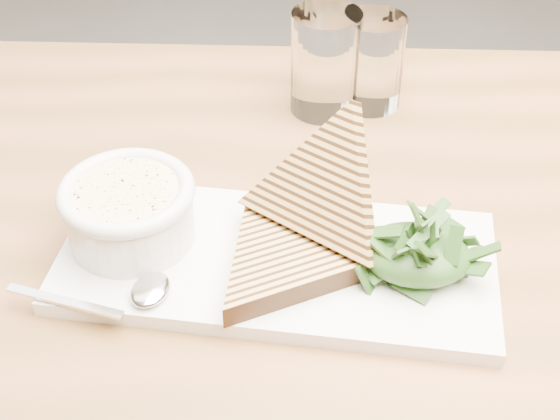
# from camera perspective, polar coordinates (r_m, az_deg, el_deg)

# --- Properties ---
(table_top) EXTENTS (1.16, 0.83, 0.04)m
(table_top) POSITION_cam_1_polar(r_m,az_deg,el_deg) (0.73, -1.01, -2.95)
(table_top) COLOR brown
(table_top) RESTS_ON ground
(platter) EXTENTS (0.38, 0.17, 0.01)m
(platter) POSITION_cam_1_polar(r_m,az_deg,el_deg) (0.68, -0.24, -3.82)
(platter) COLOR white
(platter) RESTS_ON table_top
(soup_bowl) EXTENTS (0.11, 0.11, 0.04)m
(soup_bowl) POSITION_cam_1_polar(r_m,az_deg,el_deg) (0.69, -10.89, -0.54)
(soup_bowl) COLOR white
(soup_bowl) RESTS_ON platter
(soup) EXTENTS (0.09, 0.09, 0.01)m
(soup) POSITION_cam_1_polar(r_m,az_deg,el_deg) (0.68, -11.16, 1.20)
(soup) COLOR beige
(soup) RESTS_ON soup_bowl
(bowl_rim) EXTENTS (0.12, 0.12, 0.01)m
(bowl_rim) POSITION_cam_1_polar(r_m,az_deg,el_deg) (0.67, -11.19, 1.33)
(bowl_rim) COLOR white
(bowl_rim) RESTS_ON soup_bowl
(sandwich_flat) EXTENTS (0.22, 0.22, 0.02)m
(sandwich_flat) POSITION_cam_1_polar(r_m,az_deg,el_deg) (0.66, 0.22, -3.83)
(sandwich_flat) COLOR tan
(sandwich_flat) RESTS_ON platter
(sandwich_lean) EXTENTS (0.22, 0.22, 0.18)m
(sandwich_lean) POSITION_cam_1_polar(r_m,az_deg,el_deg) (0.66, 3.10, 1.44)
(sandwich_lean) COLOR tan
(sandwich_lean) RESTS_ON sandwich_flat
(salad_base) EXTENTS (0.09, 0.07, 0.04)m
(salad_base) POSITION_cam_1_polar(r_m,az_deg,el_deg) (0.66, 9.89, -3.20)
(salad_base) COLOR black
(salad_base) RESTS_ON platter
(arugula_pile) EXTENTS (0.11, 0.10, 0.05)m
(arugula_pile) POSITION_cam_1_polar(r_m,az_deg,el_deg) (0.66, 9.97, -2.62)
(arugula_pile) COLOR #315D1F
(arugula_pile) RESTS_ON platter
(spoon_bowl) EXTENTS (0.04, 0.05, 0.01)m
(spoon_bowl) POSITION_cam_1_polar(r_m,az_deg,el_deg) (0.65, -9.46, -5.77)
(spoon_bowl) COLOR silver
(spoon_bowl) RESTS_ON platter
(spoon_handle) EXTENTS (0.10, 0.02, 0.00)m
(spoon_handle) POSITION_cam_1_polar(r_m,az_deg,el_deg) (0.66, -15.49, -6.45)
(spoon_handle) COLOR silver
(spoon_handle) RESTS_ON platter
(glass_near) EXTENTS (0.08, 0.08, 0.12)m
(glass_near) POSITION_cam_1_polar(r_m,az_deg,el_deg) (0.86, 3.33, 10.72)
(glass_near) COLOR white
(glass_near) RESTS_ON table_top
(glass_far) EXTENTS (0.07, 0.07, 0.10)m
(glass_far) POSITION_cam_1_polar(r_m,az_deg,el_deg) (0.88, 6.78, 10.71)
(glass_far) COLOR white
(glass_far) RESTS_ON table_top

